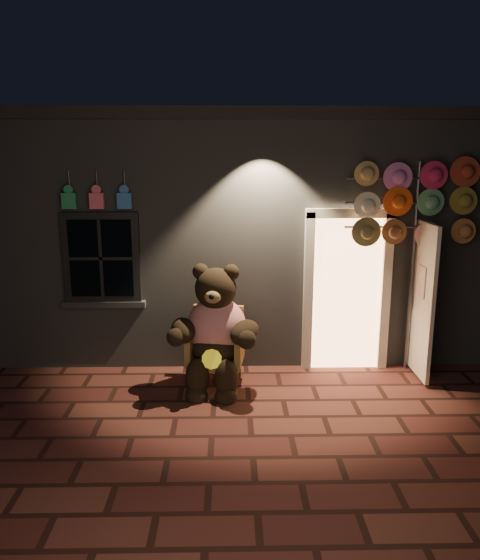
{
  "coord_description": "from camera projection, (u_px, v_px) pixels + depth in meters",
  "views": [
    {
      "loc": [
        -0.22,
        -5.6,
        2.91
      ],
      "look_at": [
        -0.09,
        1.0,
        1.35
      ],
      "focal_mm": 35.0,
      "sensor_mm": 36.0,
      "label": 1
    }
  ],
  "objects": [
    {
      "name": "shop_building",
      "position": [
        242.0,
        220.0,
        9.61
      ],
      "size": [
        7.3,
        5.95,
        3.51
      ],
      "color": "slate",
      "rests_on": "ground"
    },
    {
      "name": "ground",
      "position": [
        250.0,
        417.0,
        6.13
      ],
      "size": [
        60.0,
        60.0,
        0.0
      ],
      "primitive_type": "plane",
      "color": "brown",
      "rests_on": "ground"
    },
    {
      "name": "hat_rack",
      "position": [
        414.0,
        205.0,
        6.89
      ],
      "size": [
        1.65,
        0.22,
        2.81
      ],
      "color": "#59595E",
      "rests_on": "ground"
    },
    {
      "name": "wicker_armchair",
      "position": [
        217.0,
        347.0,
        6.92
      ],
      "size": [
        0.75,
        0.69,
        0.99
      ],
      "rotation": [
        0.0,
        0.0,
        -0.13
      ],
      "color": "olive",
      "rests_on": "ground"
    },
    {
      "name": "teddy_bear",
      "position": [
        215.0,
        331.0,
        6.74
      ],
      "size": [
        1.2,
        0.99,
        1.66
      ],
      "rotation": [
        0.0,
        0.0,
        -0.13
      ],
      "color": "red",
      "rests_on": "ground"
    }
  ]
}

